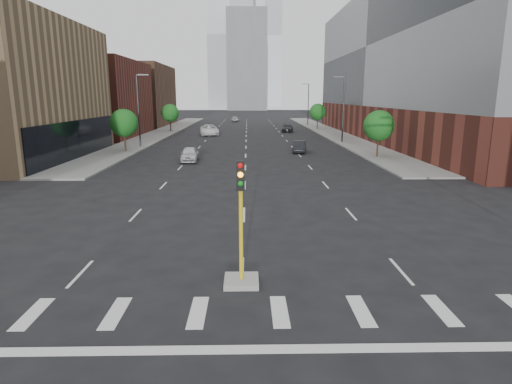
{
  "coord_description": "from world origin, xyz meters",
  "views": [
    {
      "loc": [
        0.24,
        -4.95,
        6.45
      ],
      "look_at": [
        0.58,
        12.59,
        2.5
      ],
      "focal_mm": 30.0,
      "sensor_mm": 36.0,
      "label": 1
    }
  ],
  "objects_px": {
    "median_traffic_signal": "(241,258)",
    "car_near_left": "(189,154)",
    "car_deep_right": "(287,128)",
    "car_far_left": "(209,130)",
    "car_distant": "(235,119)",
    "car_mid_right": "(299,147)"
  },
  "relations": [
    {
      "from": "median_traffic_signal",
      "to": "car_near_left",
      "type": "distance_m",
      "value": 29.52
    },
    {
      "from": "median_traffic_signal",
      "to": "car_deep_right",
      "type": "distance_m",
      "value": 65.17
    },
    {
      "from": "car_far_left",
      "to": "car_deep_right",
      "type": "xyz_separation_m",
      "value": [
        13.75,
        6.22,
        -0.16
      ]
    },
    {
      "from": "car_near_left",
      "to": "car_deep_right",
      "type": "xyz_separation_m",
      "value": [
        13.16,
        35.75,
        -0.03
      ]
    },
    {
      "from": "car_near_left",
      "to": "car_deep_right",
      "type": "relative_size",
      "value": 0.88
    },
    {
      "from": "car_deep_right",
      "to": "car_distant",
      "type": "xyz_separation_m",
      "value": [
        -10.53,
        31.87,
        0.01
      ]
    },
    {
      "from": "car_near_left",
      "to": "car_far_left",
      "type": "xyz_separation_m",
      "value": [
        -0.59,
        29.53,
        0.14
      ]
    },
    {
      "from": "car_mid_right",
      "to": "car_far_left",
      "type": "height_order",
      "value": "car_far_left"
    },
    {
      "from": "car_mid_right",
      "to": "car_far_left",
      "type": "distance_m",
      "value": 26.0
    },
    {
      "from": "median_traffic_signal",
      "to": "car_distant",
      "type": "relative_size",
      "value": 1.05
    },
    {
      "from": "median_traffic_signal",
      "to": "car_far_left",
      "type": "xyz_separation_m",
      "value": [
        -6.23,
        58.51,
        -0.11
      ]
    },
    {
      "from": "car_near_left",
      "to": "car_far_left",
      "type": "relative_size",
      "value": 0.68
    },
    {
      "from": "car_deep_right",
      "to": "median_traffic_signal",
      "type": "bearing_deg",
      "value": -88.84
    },
    {
      "from": "car_near_left",
      "to": "car_deep_right",
      "type": "height_order",
      "value": "car_near_left"
    },
    {
      "from": "median_traffic_signal",
      "to": "car_mid_right",
      "type": "height_order",
      "value": "median_traffic_signal"
    },
    {
      "from": "car_deep_right",
      "to": "car_distant",
      "type": "relative_size",
      "value": 1.15
    },
    {
      "from": "median_traffic_signal",
      "to": "car_far_left",
      "type": "distance_m",
      "value": 58.84
    },
    {
      "from": "car_near_left",
      "to": "car_distant",
      "type": "height_order",
      "value": "car_near_left"
    },
    {
      "from": "car_far_left",
      "to": "car_distant",
      "type": "height_order",
      "value": "car_far_left"
    },
    {
      "from": "car_far_left",
      "to": "car_distant",
      "type": "xyz_separation_m",
      "value": [
        3.22,
        38.1,
        -0.15
      ]
    },
    {
      "from": "car_deep_right",
      "to": "car_far_left",
      "type": "bearing_deg",
      "value": -147.86
    },
    {
      "from": "car_distant",
      "to": "car_deep_right",
      "type": "bearing_deg",
      "value": -74.82
    }
  ]
}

